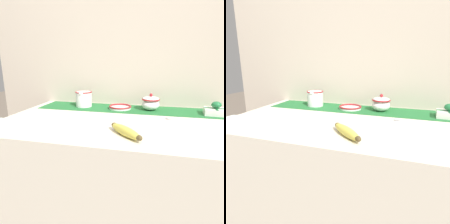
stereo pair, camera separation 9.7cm
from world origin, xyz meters
TOP-DOWN VIEW (x-y plane):
  - countertop at (0.00, 0.00)m, footprint 1.26×0.74m
  - back_wall at (0.00, 0.39)m, footprint 2.06×0.04m
  - table_runner at (0.00, 0.24)m, footprint 1.16×0.23m
  - cream_pitcher at (-0.30, 0.24)m, footprint 0.11×0.13m
  - sugar_bowl at (0.14, 0.24)m, footprint 0.11×0.11m
  - small_dish at (-0.05, 0.23)m, footprint 0.14×0.14m
  - banana at (0.06, -0.23)m, footprint 0.17×0.17m
  - spoon at (0.24, 0.07)m, footprint 0.15×0.08m
  - napkin_stack at (-0.55, -0.23)m, footprint 0.14×0.14m
  - gift_box at (0.51, 0.21)m, footprint 0.13×0.11m

SIDE VIEW (x-z plane):
  - countertop at x=0.00m, z-range 0.00..0.92m
  - table_runner at x=0.00m, z-range 0.92..0.92m
  - spoon at x=0.24m, z-range 0.92..0.93m
  - napkin_stack at x=-0.55m, z-range 0.92..0.94m
  - small_dish at x=-0.05m, z-range 0.92..0.94m
  - banana at x=0.06m, z-range 0.92..0.96m
  - gift_box at x=0.51m, z-range 0.91..0.99m
  - sugar_bowl at x=0.14m, z-range 0.91..1.02m
  - cream_pitcher at x=-0.30m, z-range 0.92..1.03m
  - back_wall at x=0.00m, z-range 0.00..2.40m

